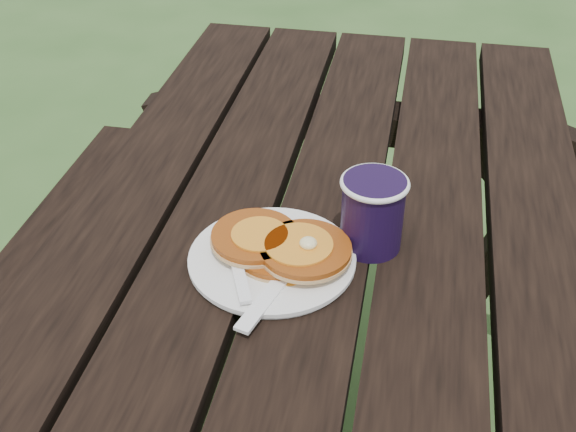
# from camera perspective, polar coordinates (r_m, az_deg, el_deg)

# --- Properties ---
(plate) EXTENTS (0.28, 0.28, 0.01)m
(plate) POSITION_cam_1_polar(r_m,az_deg,el_deg) (0.96, -1.26, -3.47)
(plate) COLOR white
(plate) RESTS_ON picnic_table
(pancake_stack) EXTENTS (0.19, 0.13, 0.04)m
(pancake_stack) POSITION_cam_1_polar(r_m,az_deg,el_deg) (0.95, -0.54, -2.36)
(pancake_stack) COLOR #974411
(pancake_stack) RESTS_ON plate
(knife) EXTENTS (0.07, 0.18, 0.00)m
(knife) POSITION_cam_1_polar(r_m,az_deg,el_deg) (0.91, -0.91, -5.50)
(knife) COLOR white
(knife) RESTS_ON plate
(fork) EXTENTS (0.09, 0.16, 0.01)m
(fork) POSITION_cam_1_polar(r_m,az_deg,el_deg) (0.92, -3.89, -4.57)
(fork) COLOR white
(fork) RESTS_ON plate
(coffee_cup) EXTENTS (0.09, 0.09, 0.11)m
(coffee_cup) POSITION_cam_1_polar(r_m,az_deg,el_deg) (0.96, 6.71, 0.52)
(coffee_cup) COLOR black
(coffee_cup) RESTS_ON picnic_table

